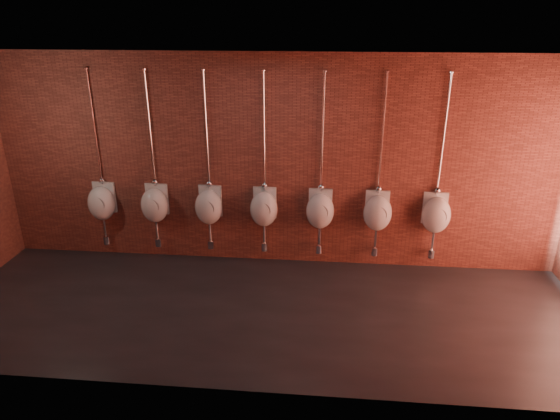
{
  "coord_description": "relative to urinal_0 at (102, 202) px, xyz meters",
  "views": [
    {
      "loc": [
        0.73,
        -5.6,
        3.72
      ],
      "look_at": [
        0.12,
        0.9,
        1.1
      ],
      "focal_mm": 32.0,
      "sensor_mm": 36.0,
      "label": 1
    }
  ],
  "objects": [
    {
      "name": "ground",
      "position": [
        2.72,
        -1.35,
        -0.94
      ],
      "size": [
        8.5,
        8.5,
        0.0
      ],
      "primitive_type": "plane",
      "color": "black",
      "rests_on": "ground"
    },
    {
      "name": "room_shell",
      "position": [
        2.72,
        -1.35,
        1.07
      ],
      "size": [
        8.54,
        3.04,
        3.22
      ],
      "color": "black",
      "rests_on": "ground"
    },
    {
      "name": "urinal_0",
      "position": [
        0.0,
        0.0,
        0.0
      ],
      "size": [
        0.45,
        0.39,
        2.72
      ],
      "color": "silver",
      "rests_on": "ground"
    },
    {
      "name": "urinal_1",
      "position": [
        0.85,
        0.0,
        0.0
      ],
      "size": [
        0.45,
        0.39,
        2.72
      ],
      "color": "silver",
      "rests_on": "ground"
    },
    {
      "name": "urinal_2",
      "position": [
        1.7,
        0.0,
        0.0
      ],
      "size": [
        0.45,
        0.39,
        2.72
      ],
      "color": "silver",
      "rests_on": "ground"
    },
    {
      "name": "urinal_3",
      "position": [
        2.55,
        0.0,
        0.0
      ],
      "size": [
        0.45,
        0.39,
        2.72
      ],
      "color": "silver",
      "rests_on": "ground"
    },
    {
      "name": "urinal_4",
      "position": [
        3.4,
        0.0,
        0.0
      ],
      "size": [
        0.45,
        0.39,
        2.72
      ],
      "color": "silver",
      "rests_on": "ground"
    },
    {
      "name": "urinal_5",
      "position": [
        4.25,
        0.0,
        0.0
      ],
      "size": [
        0.45,
        0.39,
        2.72
      ],
      "color": "silver",
      "rests_on": "ground"
    },
    {
      "name": "urinal_6",
      "position": [
        5.09,
        0.0,
        0.0
      ],
      "size": [
        0.45,
        0.39,
        2.72
      ],
      "color": "silver",
      "rests_on": "ground"
    }
  ]
}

